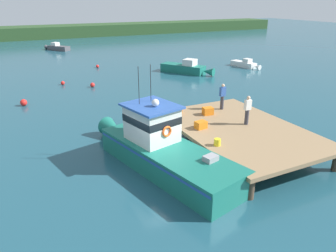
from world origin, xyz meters
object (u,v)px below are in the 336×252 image
object	(u,v)px
moored_boat_mid_harbor	(245,64)
deckhand_by_the_boat	(247,110)
mooring_buoy_outer	(97,66)
mooring_buoy_channel_marker	(24,103)
crate_stack_near_edge	(201,125)
bait_bucket	(217,142)
main_fishing_boat	(160,147)
crate_single_far	(176,110)
mooring_buoy_inshore	(92,85)
deckhand_further_back	(222,96)
moored_boat_outer_mooring	(186,68)
crate_stack_mid_dock	(208,111)
moored_boat_off_the_point	(57,48)
mooring_buoy_spare_mooring	(63,83)

from	to	relation	value
moored_boat_mid_harbor	deckhand_by_the_boat	bearing A→B (deg)	-129.11
mooring_buoy_outer	mooring_buoy_channel_marker	world-z (taller)	mooring_buoy_channel_marker
crate_stack_near_edge	bait_bucket	distance (m)	2.22
main_fishing_boat	crate_single_far	distance (m)	4.48
crate_single_far	deckhand_by_the_boat	distance (m)	4.29
crate_stack_near_edge	main_fishing_boat	bearing A→B (deg)	-163.58
deckhand_by_the_boat	mooring_buoy_inshore	size ratio (longest dim) A/B	3.87
deckhand_further_back	moored_boat_outer_mooring	bearing A→B (deg)	68.53
crate_single_far	crate_stack_mid_dock	distance (m)	1.90
crate_stack_near_edge	mooring_buoy_inshore	size ratio (longest dim) A/B	1.43
moored_boat_mid_harbor	mooring_buoy_inshore	distance (m)	18.94
crate_stack_near_edge	deckhand_by_the_boat	xyz separation A→B (m)	(2.58, -0.60, 0.66)
crate_stack_near_edge	moored_boat_mid_harbor	size ratio (longest dim) A/B	0.14
crate_single_far	moored_boat_mid_harbor	xyz separation A→B (m)	(16.88, 14.21, -1.05)
crate_stack_near_edge	deckhand_by_the_boat	size ratio (longest dim) A/B	0.37
crate_stack_mid_dock	mooring_buoy_outer	xyz separation A→B (m)	(-0.88, 22.75, -1.24)
main_fishing_boat	deckhand_further_back	xyz separation A→B (m)	(5.67, 2.99, 1.05)
crate_single_far	crate_stack_mid_dock	bearing A→B (deg)	-32.53
deckhand_by_the_boat	mooring_buoy_outer	world-z (taller)	deckhand_by_the_boat
deckhand_by_the_boat	moored_boat_off_the_point	distance (m)	42.22
deckhand_further_back	moored_boat_off_the_point	world-z (taller)	deckhand_further_back
mooring_buoy_channel_marker	crate_stack_mid_dock	bearing A→B (deg)	-47.96
mooring_buoy_inshore	crate_stack_near_edge	bearing A→B (deg)	-82.46
bait_bucket	deckhand_by_the_boat	bearing A→B (deg)	27.67
crate_single_far	deckhand_by_the_boat	size ratio (longest dim) A/B	0.37
moored_boat_outer_mooring	mooring_buoy_spare_mooring	world-z (taller)	moored_boat_outer_mooring
moored_boat_off_the_point	mooring_buoy_outer	bearing A→B (deg)	-82.81
mooring_buoy_outer	bait_bucket	bearing A→B (deg)	-92.37
mooring_buoy_outer	crate_stack_near_edge	bearing A→B (deg)	-91.57
deckhand_further_back	moored_boat_mid_harbor	size ratio (longest dim) A/B	0.39
mooring_buoy_channel_marker	moored_boat_off_the_point	bearing A→B (deg)	76.88
moored_boat_outer_mooring	mooring_buoy_channel_marker	world-z (taller)	moored_boat_outer_mooring
crate_stack_mid_dock	main_fishing_boat	bearing A→B (deg)	-149.85
bait_bucket	moored_boat_off_the_point	distance (m)	43.59
crate_stack_mid_dock	bait_bucket	world-z (taller)	crate_stack_mid_dock
crate_stack_mid_dock	bait_bucket	xyz separation A→B (m)	(-1.98, -3.87, -0.05)
crate_stack_near_edge	mooring_buoy_spare_mooring	size ratio (longest dim) A/B	1.64
crate_stack_mid_dock	mooring_buoy_channel_marker	size ratio (longest dim) A/B	1.17
crate_single_far	mooring_buoy_channel_marker	distance (m)	12.78
deckhand_by_the_boat	moored_boat_outer_mooring	size ratio (longest dim) A/B	0.28
crate_single_far	moored_boat_off_the_point	distance (m)	38.71
mooring_buoy_inshore	crate_stack_mid_dock	bearing A→B (deg)	-75.51
bait_bucket	mooring_buoy_inshore	xyz separation A→B (m)	(-1.65, 17.90, -1.16)
mooring_buoy_channel_marker	moored_boat_mid_harbor	bearing A→B (deg)	10.02
bait_bucket	mooring_buoy_outer	distance (m)	26.67
moored_boat_outer_mooring	crate_stack_near_edge	bearing A→B (deg)	-117.11
bait_bucket	mooring_buoy_inshore	bearing A→B (deg)	95.26
moored_boat_mid_harbor	mooring_buoy_spare_mooring	distance (m)	21.27
crate_stack_mid_dock	mooring_buoy_spare_mooring	world-z (taller)	crate_stack_mid_dock
mooring_buoy_outer	crate_stack_mid_dock	bearing A→B (deg)	-87.79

